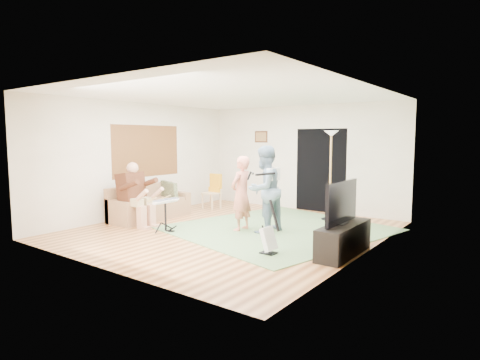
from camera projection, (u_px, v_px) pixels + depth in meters
name	position (u px, v px, depth m)	size (l,w,h in m)	color
floor	(231.00, 230.00, 8.14)	(6.00, 6.00, 0.00)	brown
walls	(231.00, 164.00, 8.00)	(5.50, 6.00, 2.70)	silver
ceiling	(231.00, 95.00, 7.86)	(6.00, 6.00, 0.00)	white
window_blinds	(147.00, 151.00, 9.75)	(2.05, 2.05, 0.00)	brown
doorway	(321.00, 171.00, 10.10)	(2.10, 2.10, 0.00)	black
picture_frame	(261.00, 137.00, 11.07)	(0.42, 0.03, 0.32)	#3F2314
area_rug	(278.00, 229.00, 8.25)	(3.65, 3.90, 0.02)	#597F4D
sofa	(148.00, 208.00, 9.30)	(0.79, 1.91, 0.77)	#99714C
drummer	(137.00, 201.00, 8.50)	(0.88, 0.49, 1.36)	#4B2515
drum_kit	(166.00, 217.00, 8.02)	(0.36, 0.64, 0.66)	black
singer	(241.00, 194.00, 8.04)	(0.55, 0.36, 1.51)	#D7765D
microphone	(249.00, 176.00, 7.88)	(0.06, 0.06, 0.24)	black
guitarist	(264.00, 189.00, 7.89)	(0.84, 0.65, 1.72)	slate
guitar_held	(273.00, 174.00, 7.74)	(0.12, 0.60, 0.26)	white
guitar_spare	(269.00, 239.00, 6.42)	(0.32, 0.29, 0.90)	black
torchiere_lamp	(331.00, 159.00, 9.01)	(0.36, 0.36, 2.03)	black
dining_chair	(212.00, 196.00, 10.59)	(0.40, 0.41, 0.92)	beige
tv_cabinet	(344.00, 239.00, 6.41)	(0.40, 1.40, 0.50)	black
television	(342.00, 202.00, 6.37)	(0.06, 1.12, 0.67)	black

